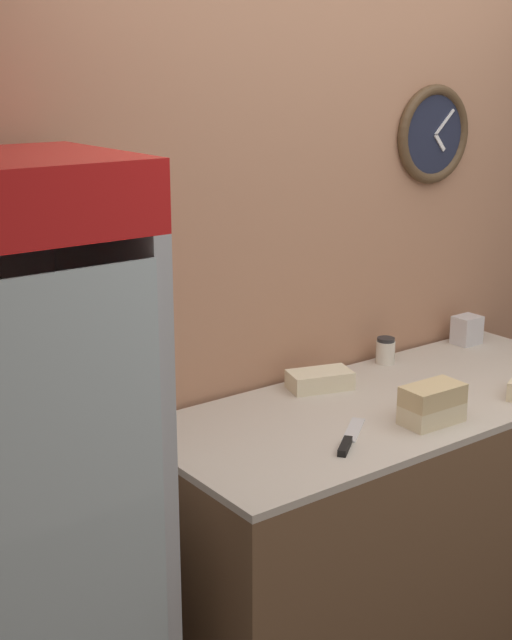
{
  "coord_description": "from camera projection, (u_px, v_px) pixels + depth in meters",
  "views": [
    {
      "loc": [
        -2.15,
        -1.14,
        2.06
      ],
      "look_at": [
        -0.6,
        0.95,
        1.3
      ],
      "focal_mm": 50.0,
      "sensor_mm": 36.0,
      "label": 1
    }
  ],
  "objects": [
    {
      "name": "chefs_knife",
      "position": [
        348.0,
        441.0,
        2.78
      ],
      "size": [
        0.27,
        0.22,
        0.02
      ],
      "color": "silver",
      "rests_on": "prep_counter"
    },
    {
      "name": "condiment_jar",
      "position": [
        385.0,
        351.0,
        3.51
      ],
      "size": [
        0.08,
        0.08,
        0.1
      ],
      "color": "silver",
      "rests_on": "prep_counter"
    },
    {
      "name": "sandwich_stack_middle",
      "position": [
        433.0,
        395.0,
        2.91
      ],
      "size": [
        0.21,
        0.12,
        0.07
      ],
      "color": "tan",
      "rests_on": "sandwich_stack_bottom"
    },
    {
      "name": "napkin_dispenser",
      "position": [
        467.0,
        330.0,
        3.75
      ],
      "size": [
        0.11,
        0.09,
        0.12
      ],
      "color": "silver",
      "rests_on": "prep_counter"
    },
    {
      "name": "sandwich_flat_left",
      "position": [
        320.0,
        380.0,
        3.24
      ],
      "size": [
        0.25,
        0.19,
        0.07
      ],
      "color": "beige",
      "rests_on": "prep_counter"
    },
    {
      "name": "prep_counter",
      "position": [
        391.0,
        516.0,
        3.27
      ],
      "size": [
        1.82,
        0.75,
        0.91
      ],
      "color": "brown",
      "rests_on": "ground_plane"
    },
    {
      "name": "wall_back",
      "position": [
        321.0,
        257.0,
        3.35
      ],
      "size": [
        5.2,
        0.1,
        2.7
      ],
      "color": "#AD7A5B",
      "rests_on": "ground_plane"
    },
    {
      "name": "sandwich_stack_bottom",
      "position": [
        432.0,
        413.0,
        2.93
      ],
      "size": [
        0.21,
        0.12,
        0.07
      ],
      "color": "beige",
      "rests_on": "prep_counter"
    }
  ]
}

